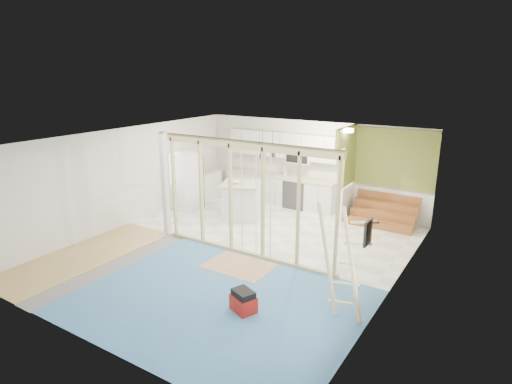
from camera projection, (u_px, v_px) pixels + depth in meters
The scene contains 17 objects.
room at pixel (235, 198), 9.46m from camera, with size 7.01×8.01×2.61m.
floor_overlays at pixel (240, 251), 9.82m from camera, with size 7.00×8.00×0.03m.
stud_frame at pixel (227, 184), 9.49m from camera, with size 4.66×0.14×2.60m.
base_cabinets at pixel (255, 189), 13.24m from camera, with size 4.45×2.24×0.93m.
upper_cabinets at pixel (284, 146), 12.85m from camera, with size 3.60×0.41×0.85m.
green_partition at pixel (375, 189), 11.49m from camera, with size 2.25×1.51×2.60m.
pot_rack at pixel (267, 152), 10.96m from camera, with size 0.52×0.52×0.72m.
sheathing_panel at pixel (356, 269), 6.05m from camera, with size 0.02×4.00×2.60m, color tan.
electrical_panel at pixel (368, 232), 6.47m from camera, with size 0.04×0.30×0.40m, color #35363A.
ceiling_light at pixel (347, 130), 10.84m from camera, with size 0.32×0.32×0.08m, color #FFEABF.
fridge at pixel (186, 182), 12.62m from camera, with size 0.83×0.80×1.69m.
island at pixel (241, 201), 11.89m from camera, with size 1.37×1.37×1.02m.
bowl at pixel (238, 182), 11.69m from camera, with size 0.26×0.26×0.06m, color silver.
soap_bottle_a at pixel (285, 170), 12.98m from camera, with size 0.13×0.13×0.33m, color #B4B8C9.
soap_bottle_b at pixel (286, 173), 12.89m from camera, with size 0.09×0.09×0.19m, color silver.
toolbox at pixel (243, 302), 7.33m from camera, with size 0.52×0.46×0.40m.
ladder at pixel (343, 263), 6.97m from camera, with size 1.04×0.09×1.93m.
Camera 1 is at (5.21, -7.43, 4.02)m, focal length 30.00 mm.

